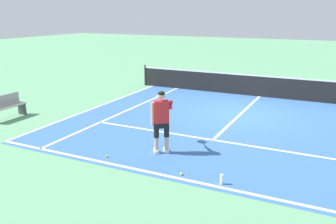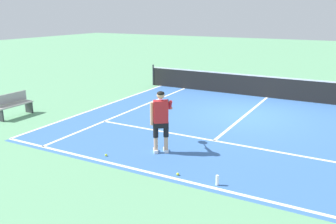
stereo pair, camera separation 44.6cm
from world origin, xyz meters
name	(u,v)px [view 1 (the left image)]	position (x,y,z in m)	size (l,w,h in m)	color
ground_plane	(240,114)	(0.00, 0.00, 0.00)	(80.00, 80.00, 0.00)	#609E70
court_inner_surface	(230,124)	(0.00, -1.34, 0.00)	(10.98, 9.60, 0.00)	#3866A8
line_baseline	(173,177)	(0.00, -5.95, 0.00)	(10.98, 0.10, 0.01)	white
line_service	(213,140)	(0.00, -3.14, 0.00)	(8.23, 0.10, 0.01)	white
line_centre_service	(241,114)	(0.00, 0.06, 0.00)	(0.10, 6.40, 0.01)	white
line_singles_left	(128,110)	(-4.12, -1.34, 0.00)	(0.10, 9.20, 0.01)	white
line_doubles_left	(99,106)	(-5.49, -1.34, 0.00)	(0.10, 9.20, 0.01)	white
tennis_net	(260,86)	(0.00, 3.26, 0.50)	(11.96, 0.08, 1.07)	#333338
tennis_player	(162,118)	(-0.94, -4.67, 0.99)	(0.63, 1.20, 1.71)	white
tennis_ball_near_feet	(181,174)	(0.13, -5.76, 0.03)	(0.07, 0.07, 0.07)	#CCE02D
tennis_ball_by_baseline	(107,156)	(-2.08, -5.63, 0.03)	(0.07, 0.07, 0.07)	#CCE02D
courtside_bench	(6,106)	(-7.39, -4.24, 0.45)	(0.40, 1.40, 0.85)	#9E9993
water_bottle	(222,179)	(1.12, -5.78, 0.12)	(0.07, 0.07, 0.24)	white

